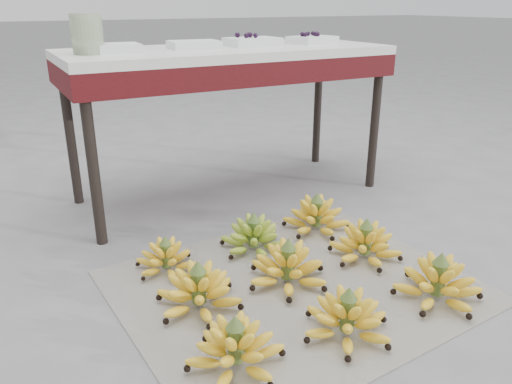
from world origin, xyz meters
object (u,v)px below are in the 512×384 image
bunch_front_center (347,319)px  glass_jar (87,34)px  bunch_front_left (236,349)px  bunch_front_right (438,283)px  bunch_back_left (166,259)px  bunch_mid_left (199,292)px  tray_far_right (312,39)px  vendor_table (228,66)px  tray_left (194,45)px  newspaper_mat (294,286)px  bunch_back_center (254,237)px  bunch_back_right (316,217)px  tray_right (252,41)px  tray_far_left (112,48)px  bunch_mid_right (365,244)px  bunch_mid_center (288,268)px

bunch_front_center → glass_jar: bearing=119.0°
bunch_front_left → bunch_front_right: 0.79m
glass_jar → bunch_back_left: bearing=-82.5°
bunch_mid_left → tray_far_right: tray_far_right is taller
bunch_back_left → tray_far_right: 1.49m
bunch_mid_left → vendor_table: bearing=50.4°
bunch_mid_left → tray_far_right: 1.63m
tray_left → glass_jar: 0.51m
bunch_front_left → tray_left: bearing=90.5°
bunch_mid_left → tray_left: 1.29m
newspaper_mat → bunch_back_center: 0.33m
bunch_front_right → bunch_front_left: bearing=170.7°
bunch_front_right → vendor_table: vendor_table is taller
bunch_back_right → tray_right: bearing=74.3°
bunch_back_center → tray_far_left: 1.07m
bunch_front_right → glass_jar: (-0.86, 1.30, 0.81)m
newspaper_mat → bunch_back_right: bunch_back_right is taller
bunch_mid_left → tray_left: tray_left is taller
bunch_front_left → tray_right: 1.68m
bunch_front_center → bunch_mid_right: 0.54m
bunch_mid_center → bunch_mid_right: 0.39m
newspaper_mat → bunch_back_center: (0.01, 0.33, 0.06)m
tray_far_left → tray_right: bearing=0.8°
newspaper_mat → bunch_front_center: bearing=-92.3°
bunch_front_left → bunch_mid_left: (0.02, 0.33, 0.00)m
bunch_back_left → newspaper_mat: bearing=-53.1°
newspaper_mat → tray_right: bearing=70.1°
bunch_back_left → tray_left: (0.42, 0.67, 0.75)m
bunch_front_left → tray_right: size_ratio=1.39×
bunch_front_right → tray_far_right: tray_far_right is taller
bunch_back_center → tray_far_right: 1.23m
bunch_front_center → vendor_table: bearing=90.1°
bunch_back_right → vendor_table: bearing=87.6°
bunch_mid_right → tray_far_left: bearing=114.8°
bunch_mid_right → tray_far_right: bearing=56.9°
bunch_mid_right → tray_left: (-0.34, 0.96, 0.74)m
tray_far_left → tray_far_right: (1.09, -0.01, 0.00)m
tray_far_right → vendor_table: bearing=179.6°
tray_right → tray_far_right: bearing=-2.8°
tray_right → tray_far_right: (0.36, -0.02, -0.00)m
bunch_mid_right → tray_far_left: size_ratio=1.41×
bunch_mid_center → vendor_table: 1.18m
glass_jar → bunch_back_right: bearing=-36.5°
bunch_mid_right → tray_left: bearing=96.5°
bunch_front_left → bunch_mid_left: size_ratio=1.07×
vendor_table → tray_right: 0.19m
bunch_front_right → glass_jar: bearing=116.4°
tray_right → bunch_back_right: bearing=-90.8°
tray_right → bunch_back_left: bearing=-138.1°
bunch_mid_center → tray_left: tray_left is taller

